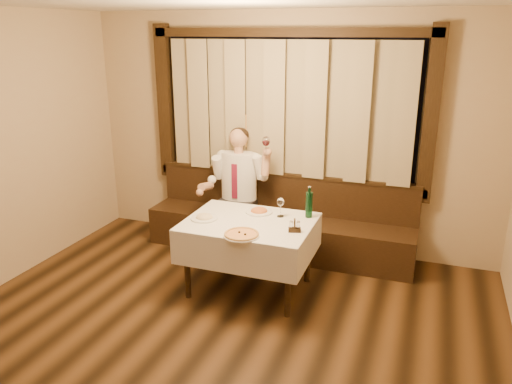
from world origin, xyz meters
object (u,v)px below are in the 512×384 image
(banquette, at_px, (279,226))
(green_bottle, at_px, (309,204))
(pasta_cream, at_px, (204,215))
(pasta_red, at_px, (259,209))
(seated_man, at_px, (237,182))
(pizza, at_px, (242,234))
(dining_table, at_px, (249,231))
(cruet_caddy, at_px, (295,227))

(banquette, height_order, green_bottle, green_bottle)
(pasta_cream, height_order, green_bottle, green_bottle)
(pasta_red, relative_size, seated_man, 0.19)
(banquette, distance_m, pasta_red, 0.90)
(banquette, bearing_deg, pasta_red, -89.12)
(pizza, height_order, pasta_red, pasta_red)
(banquette, distance_m, green_bottle, 1.06)
(dining_table, xyz_separation_m, pasta_red, (0.01, 0.26, 0.14))
(pizza, xyz_separation_m, pasta_cream, (-0.51, 0.28, 0.02))
(pasta_cream, bearing_deg, seated_man, 93.31)
(pizza, height_order, green_bottle, green_bottle)
(seated_man, bearing_deg, banquette, 10.18)
(dining_table, height_order, green_bottle, green_bottle)
(dining_table, height_order, pasta_red, pasta_red)
(banquette, xyz_separation_m, green_bottle, (0.53, -0.71, 0.58))
(dining_table, height_order, pizza, pizza)
(dining_table, bearing_deg, pasta_red, 87.44)
(banquette, distance_m, cruet_caddy, 1.34)
(banquette, xyz_separation_m, cruet_caddy, (0.50, -1.14, 0.49))
(pasta_cream, distance_m, seated_man, 1.03)
(pasta_cream, bearing_deg, dining_table, 12.52)
(pasta_cream, bearing_deg, cruet_caddy, -0.89)
(banquette, distance_m, dining_table, 1.08)
(pizza, height_order, pasta_cream, pasta_cream)
(pasta_red, height_order, green_bottle, green_bottle)
(cruet_caddy, height_order, seated_man, seated_man)
(seated_man, bearing_deg, dining_table, -61.51)
(dining_table, distance_m, green_bottle, 0.66)
(pasta_red, bearing_deg, cruet_caddy, -37.56)
(green_bottle, xyz_separation_m, cruet_caddy, (-0.03, -0.43, -0.09))
(green_bottle, relative_size, cruet_caddy, 2.54)
(banquette, bearing_deg, dining_table, -90.00)
(pasta_red, bearing_deg, dining_table, -92.56)
(banquette, bearing_deg, cruet_caddy, -66.23)
(dining_table, relative_size, pasta_cream, 4.60)
(cruet_caddy, xyz_separation_m, seated_man, (-1.01, 1.05, 0.05))
(banquette, xyz_separation_m, seated_man, (-0.51, -0.09, 0.54))
(cruet_caddy, bearing_deg, pasta_cream, 161.25)
(pasta_cream, bearing_deg, pasta_red, 38.27)
(pizza, bearing_deg, pasta_red, 94.95)
(pizza, distance_m, seated_man, 1.43)
(pizza, distance_m, pasta_red, 0.65)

